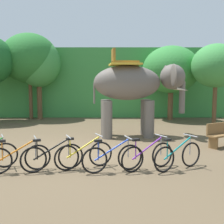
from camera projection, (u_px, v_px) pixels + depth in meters
name	position (u px, v px, depth m)	size (l,w,h in m)	color
ground_plane	(80.00, 154.00, 9.59)	(80.00, 80.00, 0.00)	brown
foliage_hedge	(99.00, 83.00, 21.71)	(36.00, 6.00, 4.58)	#3D8E42
tree_far_right	(31.00, 58.00, 17.92)	(3.51, 3.51, 5.38)	brown
tree_right	(40.00, 63.00, 17.91)	(2.71, 2.71, 5.05)	brown
tree_center_left	(173.00, 70.00, 17.53)	(3.48, 3.48, 4.55)	brown
tree_center_right	(218.00, 66.00, 15.63)	(2.67, 2.67, 4.44)	brown
elephant	(136.00, 86.00, 12.38)	(4.20, 2.09, 3.78)	#665E56
bike_orange	(20.00, 158.00, 7.65)	(1.61, 0.74, 0.92)	black
bike_black	(54.00, 157.00, 7.76)	(1.61, 0.75, 0.92)	black
bike_yellow	(85.00, 155.00, 7.97)	(1.57, 0.82, 0.92)	black
bike_blue	(114.00, 158.00, 7.67)	(1.64, 0.69, 0.92)	black
bike_purple	(149.00, 156.00, 7.85)	(1.52, 0.89, 0.92)	black
bike_teal	(179.00, 156.00, 7.85)	(1.49, 0.93, 0.92)	black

